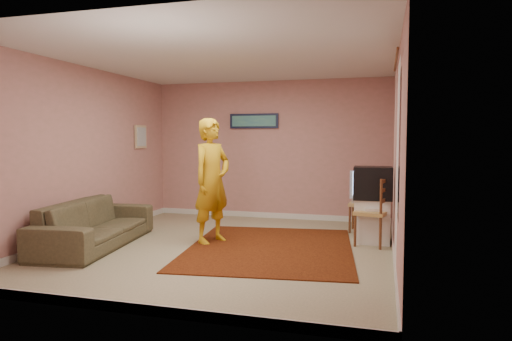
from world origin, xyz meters
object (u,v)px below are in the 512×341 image
(person, at_px, (212,181))
(sofa, at_px, (95,224))
(chair_b, at_px, (372,204))
(tv_cabinet, at_px, (372,221))
(crt_tv, at_px, (373,183))
(chair_a, at_px, (363,197))

(person, bearing_deg, sofa, 137.96)
(chair_b, bearing_deg, person, -64.89)
(sofa, xyz_separation_m, person, (1.50, 0.67, 0.58))
(tv_cabinet, relative_size, crt_tv, 1.12)
(crt_tv, relative_size, chair_b, 1.08)
(crt_tv, xyz_separation_m, person, (-2.25, -0.63, 0.03))
(tv_cabinet, distance_m, sofa, 3.97)
(crt_tv, distance_m, sofa, 4.00)
(sofa, bearing_deg, chair_a, -67.98)
(tv_cabinet, height_order, chair_b, chair_b)
(crt_tv, bearing_deg, sofa, -162.24)
(tv_cabinet, xyz_separation_m, crt_tv, (-0.01, -0.00, 0.55))
(tv_cabinet, xyz_separation_m, chair_a, (-0.17, 0.74, 0.25))
(sofa, bearing_deg, chair_b, -81.23)
(tv_cabinet, bearing_deg, crt_tv, -178.60)
(crt_tv, distance_m, person, 2.33)
(person, bearing_deg, chair_a, -32.63)
(chair_a, bearing_deg, sofa, -146.04)
(tv_cabinet, bearing_deg, chair_b, -91.81)
(crt_tv, relative_size, person, 0.31)
(sofa, bearing_deg, person, -73.66)
(tv_cabinet, relative_size, chair_b, 1.21)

